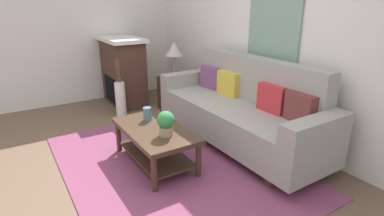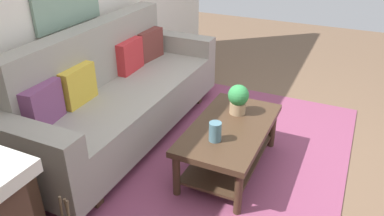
{
  "view_description": "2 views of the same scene",
  "coord_description": "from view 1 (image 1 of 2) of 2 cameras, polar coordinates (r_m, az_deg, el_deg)",
  "views": [
    {
      "loc": [
        2.64,
        -0.92,
        1.73
      ],
      "look_at": [
        -0.07,
        0.8,
        0.59
      ],
      "focal_mm": 28.26,
      "sensor_mm": 36.0,
      "label": 1
    },
    {
      "loc": [
        -2.64,
        -0.47,
        2.0
      ],
      "look_at": [
        -0.05,
        0.74,
        0.47
      ],
      "focal_mm": 34.95,
      "sensor_mm": 36.0,
      "label": 2
    }
  ],
  "objects": [
    {
      "name": "ground_plane",
      "position": [
        3.29,
        -11.48,
        -12.69
      ],
      "size": [
        9.78,
        9.78,
        0.0
      ],
      "primitive_type": "plane",
      "color": "brown"
    },
    {
      "name": "floor_vase_branch_a",
      "position": [
        4.73,
        -13.66,
        6.72
      ],
      "size": [
        0.05,
        0.04,
        0.36
      ],
      "primitive_type": "cylinder",
      "rotation": [
        0.07,
        -0.11,
        0.0
      ],
      "color": "brown",
      "rests_on": "floor_vase"
    },
    {
      "name": "throw_pillow_plum",
      "position": [
        4.43,
        3.7,
        5.75
      ],
      "size": [
        0.37,
        0.17,
        0.32
      ],
      "primitive_type": "cube",
      "rotation": [
        0.0,
        0.0,
        0.14
      ],
      "color": "#7A4270",
      "rests_on": "couch"
    },
    {
      "name": "framed_painting",
      "position": [
        3.96,
        15.04,
        14.09
      ],
      "size": [
        0.82,
        0.03,
        0.7
      ],
      "primitive_type": "cube",
      "color": "gray"
    },
    {
      "name": "floor_vase_branch_c",
      "position": [
        4.76,
        -13.98,
        6.75
      ],
      "size": [
        0.03,
        0.04,
        0.36
      ],
      "primitive_type": "cylinder",
      "rotation": [
        0.07,
        0.04,
        0.0
      ],
      "color": "brown",
      "rests_on": "floor_vase"
    },
    {
      "name": "side_table",
      "position": [
        5.04,
        -3.23,
        2.75
      ],
      "size": [
        0.44,
        0.44,
        0.56
      ],
      "primitive_type": "cube",
      "color": "#422D1E",
      "rests_on": "ground_plane"
    },
    {
      "name": "wall_left",
      "position": [
        5.77,
        -18.81,
        14.72
      ],
      "size": [
        0.1,
        4.98,
        2.7
      ],
      "primitive_type": "cube",
      "color": "silver",
      "rests_on": "ground_plane"
    },
    {
      "name": "area_rug",
      "position": [
        3.46,
        -3.65,
        -10.45
      ],
      "size": [
        2.93,
        2.2,
        0.01
      ],
      "primitive_type": "cube",
      "color": "#843D5B",
      "rests_on": "ground_plane"
    },
    {
      "name": "floor_vase_branch_b",
      "position": [
        4.77,
        -13.59,
        6.81
      ],
      "size": [
        0.04,
        0.01,
        0.36
      ],
      "primitive_type": "cylinder",
      "rotation": [
        0.0,
        0.08,
        0.0
      ],
      "color": "brown",
      "rests_on": "floor_vase"
    },
    {
      "name": "coffee_table",
      "position": [
        3.36,
        -7.01,
        -5.58
      ],
      "size": [
        1.1,
        0.6,
        0.43
      ],
      "color": "#422D1E",
      "rests_on": "ground_plane"
    },
    {
      "name": "floor_vase",
      "position": [
        4.87,
        -13.32,
        1.55
      ],
      "size": [
        0.16,
        0.16,
        0.55
      ],
      "primitive_type": "cylinder",
      "color": "white",
      "rests_on": "ground_plane"
    },
    {
      "name": "throw_pillow_crimson",
      "position": [
        3.58,
        14.87,
        1.77
      ],
      "size": [
        0.36,
        0.13,
        0.32
      ],
      "primitive_type": "cube",
      "rotation": [
        0.0,
        0.0,
        0.03
      ],
      "color": "red",
      "rests_on": "couch"
    },
    {
      "name": "fireplace",
      "position": [
        5.4,
        -12.84,
        6.78
      ],
      "size": [
        1.02,
        0.58,
        1.16
      ],
      "color": "#472D23",
      "rests_on": "ground_plane"
    },
    {
      "name": "couch",
      "position": [
        3.84,
        9.03,
        -0.51
      ],
      "size": [
        2.47,
        0.84,
        1.08
      ],
      "color": "gray",
      "rests_on": "ground_plane"
    },
    {
      "name": "table_lamp",
      "position": [
        4.89,
        -3.39,
        10.8
      ],
      "size": [
        0.28,
        0.28,
        0.57
      ],
      "color": "gray",
      "rests_on": "side_table"
    },
    {
      "name": "throw_pillow_mustard",
      "position": [
        4.13,
        6.92,
        4.62
      ],
      "size": [
        0.36,
        0.13,
        0.32
      ],
      "primitive_type": "cube",
      "rotation": [
        0.0,
        0.0,
        0.03
      ],
      "color": "gold",
      "rests_on": "couch"
    },
    {
      "name": "wall_back",
      "position": [
        3.98,
        16.17,
        13.27
      ],
      "size": [
        5.78,
        0.1,
        2.7
      ],
      "primitive_type": "cube",
      "color": "silver",
      "rests_on": "ground_plane"
    },
    {
      "name": "potted_plant_tabletop",
      "position": [
        3.07,
        -4.96,
        -2.75
      ],
      "size": [
        0.18,
        0.18,
        0.26
      ],
      "color": "tan",
      "rests_on": "coffee_table"
    },
    {
      "name": "tabletop_vase",
      "position": [
        3.51,
        -8.43,
        -1.11
      ],
      "size": [
        0.1,
        0.1,
        0.15
      ],
      "primitive_type": "cylinder",
      "color": "slate",
      "rests_on": "coffee_table"
    },
    {
      "name": "throw_pillow_maroon",
      "position": [
        3.34,
        19.76,
        -0.0
      ],
      "size": [
        0.37,
        0.16,
        0.32
      ],
      "primitive_type": "cube",
      "rotation": [
        0.0,
        0.0,
        -0.12
      ],
      "color": "brown",
      "rests_on": "couch"
    }
  ]
}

